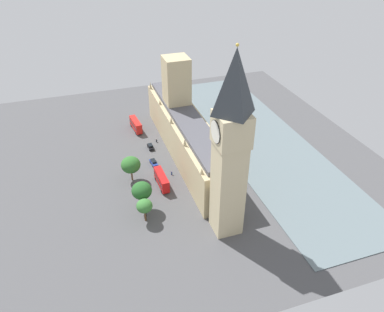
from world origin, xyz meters
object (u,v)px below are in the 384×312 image
object	(u,v)px
street_lamp_near_tower	(145,205)
pedestrian_under_trees	(156,141)
double_decker_bus_far_end	(136,125)
car_black_corner	(151,147)
parliament_building	(186,130)
clock_tower	(231,147)
plane_tree_kerbside	(131,165)
double_decker_bus_trailing	(162,179)
plane_tree_leading	(142,191)
pedestrian_midblock	(172,173)
car_blue_by_river_gate	(154,162)
plane_tree_opposite_hall	(144,206)

from	to	relation	value
street_lamp_near_tower	pedestrian_under_trees	bearing A→B (deg)	-107.85
double_decker_bus_far_end	pedestrian_under_trees	size ratio (longest dim) A/B	6.90
car_black_corner	parliament_building	bearing A→B (deg)	151.69
street_lamp_near_tower	clock_tower	bearing A→B (deg)	149.94
pedestrian_under_trees	plane_tree_kerbside	distance (m)	26.78
double_decker_bus_trailing	street_lamp_near_tower	distance (m)	15.69
double_decker_bus_trailing	plane_tree_leading	bearing A→B (deg)	46.57
double_decker_bus_far_end	pedestrian_under_trees	world-z (taller)	double_decker_bus_far_end
clock_tower	pedestrian_midblock	size ratio (longest dim) A/B	34.34
clock_tower	double_decker_bus_trailing	distance (m)	38.14
car_black_corner	plane_tree_leading	world-z (taller)	plane_tree_leading
plane_tree_leading	pedestrian_under_trees	bearing A→B (deg)	-109.61
pedestrian_midblock	double_decker_bus_trailing	bearing A→B (deg)	29.00
car_blue_by_river_gate	pedestrian_under_trees	xyz separation A→B (m)	(-4.79, -15.18, -0.19)
double_decker_bus_far_end	double_decker_bus_trailing	distance (m)	41.08
pedestrian_midblock	plane_tree_kerbside	xyz separation A→B (m)	(13.82, -1.45, 5.61)
car_black_corner	car_blue_by_river_gate	bearing A→B (deg)	80.05
double_decker_bus_far_end	double_decker_bus_trailing	bearing A→B (deg)	-94.79
street_lamp_near_tower	car_blue_by_river_gate	bearing A→B (deg)	-108.04
clock_tower	pedestrian_midblock	distance (m)	41.69
pedestrian_under_trees	plane_tree_kerbside	xyz separation A→B (m)	(14.08, 22.08, 5.62)
plane_tree_leading	street_lamp_near_tower	world-z (taller)	plane_tree_leading
car_black_corner	street_lamp_near_tower	world-z (taller)	street_lamp_near_tower
double_decker_bus_far_end	car_blue_by_river_gate	xyz separation A→B (m)	(-1.04, 27.68, -1.74)
car_black_corner	pedestrian_midblock	xyz separation A→B (m)	(-3.11, 19.53, -0.18)
parliament_building	pedestrian_midblock	size ratio (longest dim) A/B	45.97
clock_tower	street_lamp_near_tower	xyz separation A→B (m)	(21.03, -12.17, -23.73)
double_decker_bus_trailing	pedestrian_midblock	world-z (taller)	double_decker_bus_trailing
clock_tower	plane_tree_opposite_hall	xyz separation A→B (m)	(21.64, -10.37, -22.48)
pedestrian_midblock	parliament_building	bearing A→B (deg)	-142.13
pedestrian_midblock	plane_tree_leading	xyz separation A→B (m)	(13.36, 14.69, 6.57)
plane_tree_kerbside	plane_tree_leading	world-z (taller)	plane_tree_leading
pedestrian_midblock	car_blue_by_river_gate	bearing A→B (deg)	-78.43
car_black_corner	plane_tree_kerbside	xyz separation A→B (m)	(10.71, 18.08, 5.43)
pedestrian_midblock	street_lamp_near_tower	size ratio (longest dim) A/B	0.25
pedestrian_midblock	double_decker_bus_far_end	bearing A→B (deg)	-98.14
clock_tower	plane_tree_kerbside	xyz separation A→B (m)	(21.65, -31.86, -21.82)
parliament_building	double_decker_bus_trailing	distance (m)	24.39
pedestrian_midblock	plane_tree_opposite_hall	distance (m)	24.83
clock_tower	pedestrian_under_trees	bearing A→B (deg)	-82.01
parliament_building	plane_tree_leading	bearing A→B (deg)	50.93
street_lamp_near_tower	plane_tree_leading	bearing A→B (deg)	-87.31
plane_tree_opposite_hall	plane_tree_leading	xyz separation A→B (m)	(-0.45, -5.35, 1.62)
plane_tree_kerbside	plane_tree_leading	size ratio (longest dim) A/B	0.92
double_decker_bus_trailing	pedestrian_midblock	size ratio (longest dim) A/B	6.68
car_blue_by_river_gate	car_black_corner	bearing A→B (deg)	-103.57
clock_tower	plane_tree_opposite_hall	size ratio (longest dim) A/B	7.02
clock_tower	plane_tree_opposite_hall	world-z (taller)	clock_tower
plane_tree_kerbside	double_decker_bus_trailing	bearing A→B (deg)	143.99
double_decker_bus_trailing	plane_tree_opposite_hall	world-z (taller)	plane_tree_opposite_hall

